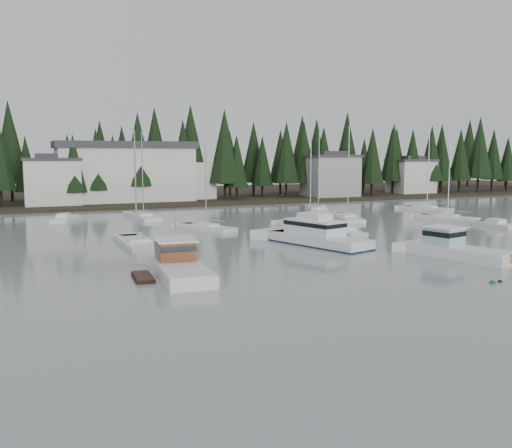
{
  "coord_description": "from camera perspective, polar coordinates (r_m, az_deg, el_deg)",
  "views": [
    {
      "loc": [
        -23.94,
        -24.17,
        9.09
      ],
      "look_at": [
        -2.95,
        25.29,
        2.5
      ],
      "focal_mm": 40.0,
      "sensor_mm": 36.0,
      "label": 1
    }
  ],
  "objects": [
    {
      "name": "sailboat_11",
      "position": [
        97.07,
        16.71,
        1.37
      ],
      "size": [
        5.28,
        8.6,
        13.95
      ],
      "rotation": [
        0.0,
        0.0,
        1.9
      ],
      "color": "white",
      "rests_on": "ground"
    },
    {
      "name": "far_shore_land",
      "position": [
        123.85,
        -11.79,
        2.63
      ],
      "size": [
        240.0,
        54.0,
        1.0
      ],
      "primitive_type": "cube",
      "color": "black",
      "rests_on": "ground"
    },
    {
      "name": "ground",
      "position": [
        35.21,
        21.2,
        -8.45
      ],
      "size": [
        260.0,
        260.0,
        0.0
      ],
      "primitive_type": "plane",
      "color": "gray",
      "rests_on": "ground"
    },
    {
      "name": "lobster_boat_teal",
      "position": [
        53.48,
        19.48,
        -2.54
      ],
      "size": [
        5.49,
        9.67,
        5.09
      ],
      "rotation": [
        0.0,
        0.0,
        1.84
      ],
      "color": "white",
      "rests_on": "ground"
    },
    {
      "name": "sailboat_5",
      "position": [
        84.07,
        18.6,
        0.46
      ],
      "size": [
        5.43,
        8.76,
        11.1
      ],
      "rotation": [
        0.0,
        0.0,
        1.94
      ],
      "color": "white",
      "rests_on": "ground"
    },
    {
      "name": "runabout_1",
      "position": [
        65.68,
        9.12,
        -0.94
      ],
      "size": [
        2.47,
        5.56,
        1.42
      ],
      "rotation": [
        0.0,
        0.0,
        1.52
      ],
      "color": "white",
      "rests_on": "ground"
    },
    {
      "name": "runabout_3",
      "position": [
        82.49,
        -18.69,
        0.39
      ],
      "size": [
        4.07,
        6.75,
        1.42
      ],
      "rotation": [
        0.0,
        0.0,
        1.26
      ],
      "color": "white",
      "rests_on": "ground"
    },
    {
      "name": "sailboat_0",
      "position": [
        71.83,
        5.43,
        -0.24
      ],
      "size": [
        5.58,
        8.99,
        14.67
      ],
      "rotation": [
        0.0,
        0.0,
        1.93
      ],
      "color": "white",
      "rests_on": "ground"
    },
    {
      "name": "sailboat_10",
      "position": [
        91.67,
        6.25,
        1.3
      ],
      "size": [
        7.23,
        11.18,
        14.96
      ],
      "rotation": [
        0.0,
        0.0,
        1.14
      ],
      "color": "white",
      "rests_on": "ground"
    },
    {
      "name": "cabin_cruiser_center",
      "position": [
        57.76,
        6.15,
        -1.36
      ],
      "size": [
        6.85,
        12.08,
        4.96
      ],
      "rotation": [
        0.0,
        0.0,
        1.87
      ],
      "color": "white",
      "rests_on": "ground"
    },
    {
      "name": "house_west",
      "position": [
        103.44,
        -19.73,
        4.12
      ],
      "size": [
        9.54,
        7.42,
        8.75
      ],
      "color": "silver",
      "rests_on": "ground"
    },
    {
      "name": "runabout_2",
      "position": [
        77.89,
        22.89,
        -0.17
      ],
      "size": [
        2.32,
        5.83,
        1.42
      ],
      "rotation": [
        0.0,
        0.0,
        1.59
      ],
      "color": "white",
      "rests_on": "ground"
    },
    {
      "name": "mooring_buoy_green",
      "position": [
        43.86,
        22.58,
        -5.51
      ],
      "size": [
        0.48,
        0.48,
        0.48
      ],
      "primitive_type": "sphere",
      "color": "#145933",
      "rests_on": "ground"
    },
    {
      "name": "sailboat_2",
      "position": [
        69.41,
        -5.0,
        -0.51
      ],
      "size": [
        5.7,
        8.77,
        11.22
      ],
      "rotation": [
        0.0,
        0.0,
        1.99
      ],
      "color": "white",
      "rests_on": "ground"
    },
    {
      "name": "lobster_boat_brown",
      "position": [
        43.49,
        -7.84,
        -4.38
      ],
      "size": [
        5.63,
        10.25,
        4.95
      ],
      "rotation": [
        0.0,
        0.0,
        1.49
      ],
      "color": "white",
      "rests_on": "ground"
    },
    {
      "name": "conifer_treeline",
      "position": [
        113.11,
        -10.7,
        2.26
      ],
      "size": [
        200.0,
        22.0,
        20.0
      ],
      "primitive_type": null,
      "color": "black",
      "rests_on": "ground"
    },
    {
      "name": "harbor_inn",
      "position": [
        108.61,
        -11.89,
        5.09
      ],
      "size": [
        29.5,
        11.5,
        10.9
      ],
      "color": "silver",
      "rests_on": "ground"
    },
    {
      "name": "house_east_b",
      "position": [
        132.62,
        15.24,
        4.72
      ],
      "size": [
        9.54,
        7.42,
        8.25
      ],
      "color": "silver",
      "rests_on": "ground"
    },
    {
      "name": "sailboat_6",
      "position": [
        58.63,
        -11.8,
        -2.02
      ],
      "size": [
        3.05,
        9.71,
        12.0
      ],
      "rotation": [
        0.0,
        0.0,
        1.58
      ],
      "color": "white",
      "rests_on": "ground"
    },
    {
      "name": "sailboat_7",
      "position": [
        82.98,
        -11.18,
        0.61
      ],
      "size": [
        3.2,
        10.54,
        12.78
      ],
      "rotation": [
        0.0,
        0.0,
        1.63
      ],
      "color": "white",
      "rests_on": "ground"
    },
    {
      "name": "sailboat_8",
      "position": [
        81.24,
        9.15,
        0.53
      ],
      "size": [
        5.98,
        10.77,
        13.62
      ],
      "rotation": [
        0.0,
        0.0,
        1.23
      ],
      "color": "white",
      "rests_on": "ground"
    },
    {
      "name": "house_east_a",
      "position": [
        118.53,
        7.43,
        4.91
      ],
      "size": [
        10.6,
        8.48,
        9.25
      ],
      "color": "#999EA0",
      "rests_on": "ground"
    },
    {
      "name": "mooring_buoy_dark",
      "position": [
        44.54,
        23.21,
        -5.36
      ],
      "size": [
        0.36,
        0.36,
        0.36
      ],
      "primitive_type": "sphere",
      "color": "black",
      "rests_on": "ground"
    }
  ]
}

